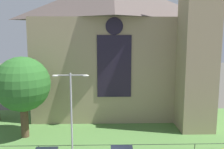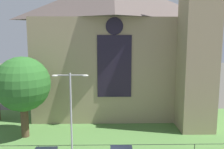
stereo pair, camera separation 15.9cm
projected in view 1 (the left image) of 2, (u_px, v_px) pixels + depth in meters
name	position (u px, v px, depth m)	size (l,w,h in m)	color
ground	(110.00, 128.00, 31.17)	(160.00, 160.00, 0.00)	#56544C
grass_verge	(110.00, 134.00, 29.19)	(120.00, 20.00, 0.01)	#517F3D
church_building	(118.00, 45.00, 36.39)	(23.20, 16.20, 26.00)	tan
iron_railing	(117.00, 146.00, 23.63)	(30.43, 0.07, 1.13)	black
tree_left_near	(23.00, 84.00, 27.38)	(6.20, 6.20, 9.32)	brown
streetlamp_near	(71.00, 104.00, 22.78)	(3.37, 0.26, 8.17)	#B2B2B7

